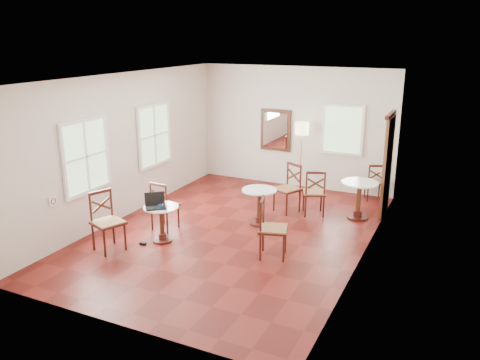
% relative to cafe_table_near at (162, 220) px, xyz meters
% --- Properties ---
extents(ground, '(7.00, 7.00, 0.00)m').
position_rel_cafe_table_near_xyz_m(ground, '(1.03, 0.92, -0.43)').
color(ground, '#5F1410').
rests_on(ground, ground).
extents(room_shell, '(5.02, 7.02, 3.01)m').
position_rel_cafe_table_near_xyz_m(room_shell, '(0.97, 1.20, 1.46)').
color(room_shell, beige).
rests_on(room_shell, ground).
extents(cafe_table_near, '(0.65, 0.65, 0.69)m').
position_rel_cafe_table_near_xyz_m(cafe_table_near, '(0.00, 0.00, 0.00)').
color(cafe_table_near, '#411710').
rests_on(cafe_table_near, ground).
extents(cafe_table_mid, '(0.70, 0.70, 0.74)m').
position_rel_cafe_table_near_xyz_m(cafe_table_mid, '(1.30, 1.57, 0.03)').
color(cafe_table_mid, '#411710').
rests_on(cafe_table_mid, ground).
extents(cafe_table_back, '(0.76, 0.76, 0.80)m').
position_rel_cafe_table_near_xyz_m(cafe_table_back, '(3.05, 2.76, 0.07)').
color(cafe_table_back, '#411710').
rests_on(cafe_table_back, ground).
extents(chair_near_a, '(0.48, 0.48, 0.99)m').
position_rel_cafe_table_near_xyz_m(chair_near_a, '(-0.29, 0.52, 0.07)').
color(chair_near_a, '#411710').
rests_on(chair_near_a, ground).
extents(chair_near_b, '(0.64, 0.64, 1.08)m').
position_rel_cafe_table_near_xyz_m(chair_near_b, '(-0.66, -0.73, 0.11)').
color(chair_near_b, '#411710').
rests_on(chair_near_b, ground).
extents(chair_mid_a, '(0.62, 0.62, 1.01)m').
position_rel_cafe_table_near_xyz_m(chair_mid_a, '(2.14, 2.57, 0.08)').
color(chair_mid_a, '#411710').
rests_on(chair_mid_a, ground).
extents(chair_mid_b, '(0.60, 0.60, 1.06)m').
position_rel_cafe_table_near_xyz_m(chair_mid_b, '(2.09, 0.27, 0.10)').
color(chair_mid_b, '#411710').
rests_on(chair_mid_b, ground).
extents(chair_back_a, '(0.53, 0.53, 0.88)m').
position_rel_cafe_table_near_xyz_m(chair_back_a, '(3.12, 4.12, 0.01)').
color(chair_back_a, '#411710').
rests_on(chair_back_a, ground).
extents(chair_back_b, '(0.65, 0.65, 1.05)m').
position_rel_cafe_table_near_xyz_m(chair_back_b, '(1.56, 2.54, 0.10)').
color(chair_back_b, '#411710').
rests_on(chair_back_b, ground).
extents(floor_lamp, '(0.33, 0.33, 1.71)m').
position_rel_cafe_table_near_xyz_m(floor_lamp, '(1.33, 4.07, 1.02)').
color(floor_lamp, '#BF8C3F').
rests_on(floor_lamp, ground).
extents(laptop, '(0.47, 0.47, 0.26)m').
position_rel_cafe_table_near_xyz_m(laptop, '(-0.07, -0.08, 0.33)').
color(laptop, black).
rests_on(laptop, cafe_table_near).
extents(mouse, '(0.11, 0.08, 0.04)m').
position_rel_cafe_table_near_xyz_m(mouse, '(-0.01, -0.21, 0.28)').
color(mouse, black).
rests_on(mouse, cafe_table_near).
extents(navy_mug, '(0.12, 0.08, 0.10)m').
position_rel_cafe_table_near_xyz_m(navy_mug, '(0.09, -0.15, 0.31)').
color(navy_mug, '#101C38').
rests_on(navy_mug, cafe_table_near).
extents(water_glass, '(0.06, 0.06, 0.10)m').
position_rel_cafe_table_near_xyz_m(water_glass, '(0.10, -0.04, 0.31)').
color(water_glass, white).
rests_on(water_glass, cafe_table_near).
extents(power_adapter, '(0.11, 0.07, 0.05)m').
position_rel_cafe_table_near_xyz_m(power_adapter, '(-0.23, -0.30, -0.40)').
color(power_adapter, black).
rests_on(power_adapter, ground).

